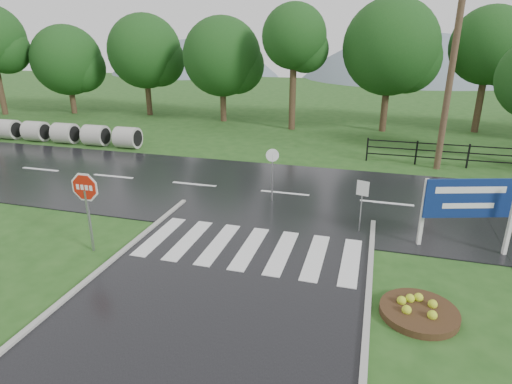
% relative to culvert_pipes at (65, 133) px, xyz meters
% --- Properties ---
extents(ground, '(120.00, 120.00, 0.00)m').
position_rel_culvert_pipes_xyz_m(ground, '(14.48, -15.00, -0.60)').
color(ground, '#224C19').
rests_on(ground, ground).
extents(main_road, '(90.00, 8.00, 0.04)m').
position_rel_culvert_pipes_xyz_m(main_road, '(14.48, -5.00, -0.60)').
color(main_road, black).
rests_on(main_road, ground).
extents(crosswalk, '(6.50, 2.80, 0.02)m').
position_rel_culvert_pipes_xyz_m(crosswalk, '(14.48, -10.00, -0.54)').
color(crosswalk, silver).
rests_on(crosswalk, ground).
extents(fence_west, '(9.58, 0.08, 1.20)m').
position_rel_culvert_pipes_xyz_m(fence_west, '(22.23, 1.00, 0.12)').
color(fence_west, black).
rests_on(fence_west, ground).
extents(hills, '(102.00, 48.00, 48.00)m').
position_rel_culvert_pipes_xyz_m(hills, '(17.97, 50.00, -16.14)').
color(hills, slate).
rests_on(hills, ground).
extents(treeline, '(83.20, 5.20, 10.00)m').
position_rel_culvert_pipes_xyz_m(treeline, '(15.48, 9.00, -0.60)').
color(treeline, '#123A12').
rests_on(treeline, ground).
extents(culvert_pipes, '(9.70, 1.20, 1.20)m').
position_rel_culvert_pipes_xyz_m(culvert_pipes, '(0.00, 0.00, 0.00)').
color(culvert_pipes, '#9E9B93').
rests_on(culvert_pipes, ground).
extents(stop_sign, '(1.16, 0.06, 2.61)m').
position_rel_culvert_pipes_xyz_m(stop_sign, '(9.98, -11.35, 1.22)').
color(stop_sign, '#939399').
rests_on(stop_sign, ground).
extents(estate_billboard, '(2.51, 0.83, 2.27)m').
position_rel_culvert_pipes_xyz_m(estate_billboard, '(20.60, -8.28, 0.96)').
color(estate_billboard, silver).
rests_on(estate_billboard, ground).
extents(flower_bed, '(1.78, 1.78, 0.36)m').
position_rel_culvert_pipes_xyz_m(flower_bed, '(19.18, -12.03, -0.47)').
color(flower_bed, '#332111').
rests_on(flower_bed, ground).
extents(reg_sign_small, '(0.39, 0.14, 1.79)m').
position_rel_culvert_pipes_xyz_m(reg_sign_small, '(17.60, -7.88, 0.70)').
color(reg_sign_small, '#939399').
rests_on(reg_sign_small, ground).
extents(reg_sign_round, '(0.48, 0.14, 2.12)m').
position_rel_culvert_pipes_xyz_m(reg_sign_round, '(14.18, -5.98, 0.76)').
color(reg_sign_round, '#939399').
rests_on(reg_sign_round, ground).
extents(utility_pole_east, '(1.59, 0.30, 8.93)m').
position_rel_culvert_pipes_xyz_m(utility_pole_east, '(20.83, 0.50, 3.94)').
color(utility_pole_east, '#473523').
rests_on(utility_pole_east, ground).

